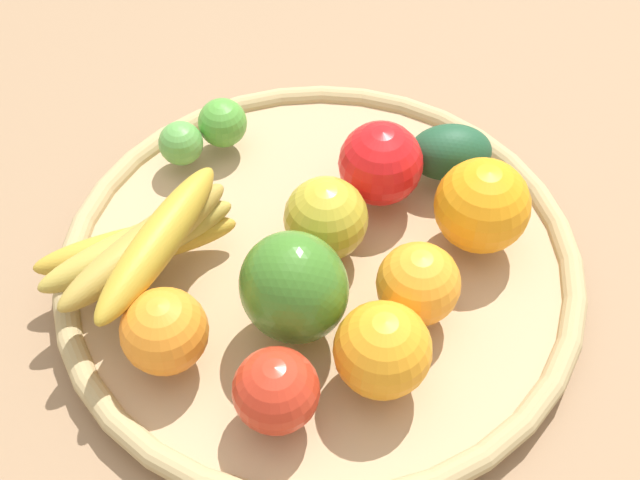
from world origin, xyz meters
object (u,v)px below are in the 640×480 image
at_px(orange_2, 482,206).
at_px(apple_2, 276,391).
at_px(banana_bunch, 144,244).
at_px(apple_0, 381,163).
at_px(lime_0, 223,123).
at_px(orange_1, 164,331).
at_px(orange_3, 418,284).
at_px(apple_1, 326,219).
at_px(bell_pepper, 294,288).
at_px(avocado, 450,152).
at_px(lime_1, 181,143).
at_px(orange_0, 383,350).

bearing_deg(orange_2, apple_2, -55.36).
bearing_deg(banana_bunch, apple_0, 104.52).
bearing_deg(apple_2, lime_0, -179.10).
xyz_separation_m(orange_1, apple_2, (0.07, 0.08, -0.00)).
xyz_separation_m(lime_0, orange_2, (0.17, 0.21, 0.02)).
xyz_separation_m(banana_bunch, orange_3, (0.08, 0.21, -0.01)).
distance_m(apple_1, apple_2, 0.17).
bearing_deg(apple_1, bell_pepper, -27.77).
relative_size(apple_0, orange_1, 1.12).
relative_size(apple_0, orange_3, 1.12).
relative_size(apple_0, lime_0, 1.62).
bearing_deg(lime_0, orange_3, 29.88).
relative_size(avocado, apple_0, 1.01).
bearing_deg(bell_pepper, lime_1, -36.52).
xyz_separation_m(lime_0, apple_2, (0.30, 0.00, 0.01)).
bearing_deg(orange_2, apple_0, -133.40).
distance_m(apple_0, orange_3, 0.13).
xyz_separation_m(avocado, lime_0, (-0.08, -0.20, -0.00)).
distance_m(orange_1, bell_pepper, 0.11).
bearing_deg(orange_3, apple_1, -143.27).
bearing_deg(orange_0, avocado, 150.79).
height_order(avocado, orange_3, orange_3).
bearing_deg(apple_0, apple_2, -31.69).
distance_m(orange_1, lime_1, 0.22).
xyz_separation_m(apple_0, bell_pepper, (0.13, -0.10, 0.01)).
xyz_separation_m(banana_bunch, orange_1, (0.09, 0.01, -0.01)).
height_order(orange_2, apple_2, orange_2).
bearing_deg(orange_0, bell_pepper, -136.73).
relative_size(avocado, orange_1, 1.13).
bearing_deg(lime_1, apple_1, 40.95).
height_order(banana_bunch, apple_1, banana_bunch).
relative_size(apple_0, apple_2, 1.17).
bearing_deg(banana_bunch, apple_2, 29.52).
bearing_deg(bell_pepper, orange_3, -147.89).
bearing_deg(apple_1, lime_0, -154.26).
distance_m(apple_1, orange_2, 0.13).
distance_m(banana_bunch, orange_2, 0.29).
distance_m(apple_0, orange_1, 0.25).
xyz_separation_m(orange_3, apple_2, (0.07, -0.13, -0.00)).
distance_m(apple_0, lime_1, 0.19).
bearing_deg(orange_1, orange_0, 72.67).
relative_size(lime_0, orange_1, 0.69).
bearing_deg(avocado, bell_pepper, -49.99).
height_order(banana_bunch, avocado, banana_bunch).
bearing_deg(orange_2, avocado, -178.25).
xyz_separation_m(lime_0, orange_0, (0.29, 0.09, 0.01)).
bearing_deg(avocado, apple_1, -62.93).
xyz_separation_m(apple_1, orange_0, (0.14, 0.02, 0.00)).
bearing_deg(orange_0, lime_1, -154.11).
bearing_deg(orange_0, banana_bunch, -128.61).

